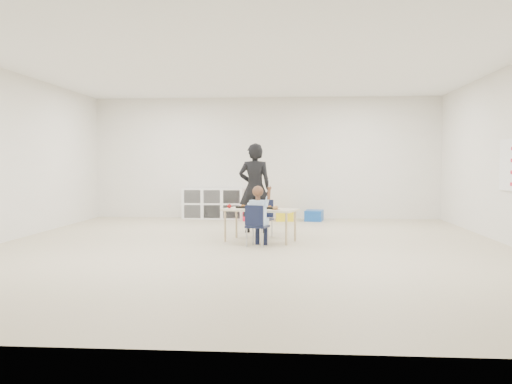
# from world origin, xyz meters

# --- Properties ---
(room) EXTENTS (9.00, 9.02, 2.80)m
(room) POSITION_xyz_m (0.00, 0.00, 1.40)
(room) COLOR #C5B797
(room) RESTS_ON ground
(table) EXTENTS (1.29, 0.90, 0.54)m
(table) POSITION_xyz_m (0.12, 0.70, 0.27)
(table) COLOR beige
(table) RESTS_ON ground
(chair_near) EXTENTS (0.38, 0.37, 0.64)m
(chair_near) POSITION_xyz_m (0.12, 0.17, 0.32)
(chair_near) COLOR black
(chair_near) RESTS_ON ground
(chair_far) EXTENTS (0.38, 0.37, 0.64)m
(chair_far) POSITION_xyz_m (0.13, 1.23, 0.32)
(chair_far) COLOR black
(chair_far) RESTS_ON ground
(child) EXTENTS (0.54, 0.54, 1.01)m
(child) POSITION_xyz_m (0.12, 0.17, 0.51)
(child) COLOR #BCD9FF
(child) RESTS_ON chair_near
(lunch_tray_near) EXTENTS (0.26, 0.22, 0.03)m
(lunch_tray_near) POSITION_xyz_m (0.25, 0.73, 0.55)
(lunch_tray_near) COLOR black
(lunch_tray_near) RESTS_ON table
(lunch_tray_far) EXTENTS (0.26, 0.22, 0.03)m
(lunch_tray_far) POSITION_xyz_m (-0.16, 0.84, 0.55)
(lunch_tray_far) COLOR black
(lunch_tray_far) RESTS_ON table
(milk_carton) EXTENTS (0.09, 0.09, 0.10)m
(milk_carton) POSITION_xyz_m (0.12, 0.60, 0.59)
(milk_carton) COLOR white
(milk_carton) RESTS_ON table
(bread_roll) EXTENTS (0.09, 0.09, 0.07)m
(bread_roll) POSITION_xyz_m (0.38, 0.55, 0.57)
(bread_roll) COLOR #B57F4A
(bread_roll) RESTS_ON table
(apple_near) EXTENTS (0.07, 0.07, 0.07)m
(apple_near) POSITION_xyz_m (0.03, 0.76, 0.57)
(apple_near) COLOR maroon
(apple_near) RESTS_ON table
(apple_far) EXTENTS (0.07, 0.07, 0.07)m
(apple_far) POSITION_xyz_m (-0.39, 0.78, 0.57)
(apple_far) COLOR maroon
(apple_far) RESTS_ON table
(cubby_shelf) EXTENTS (1.40, 0.40, 0.70)m
(cubby_shelf) POSITION_xyz_m (-1.20, 4.28, 0.35)
(cubby_shelf) COLOR white
(cubby_shelf) RESTS_ON ground
(rules_poster) EXTENTS (0.02, 0.60, 0.80)m
(rules_poster) POSITION_xyz_m (3.98, 0.60, 1.25)
(rules_poster) COLOR white
(rules_poster) RESTS_ON room
(adult) EXTENTS (0.62, 0.43, 1.64)m
(adult) POSITION_xyz_m (-0.05, 1.84, 0.82)
(adult) COLOR black
(adult) RESTS_ON ground
(bin_red) EXTENTS (0.40, 0.51, 0.24)m
(bin_red) POSITION_xyz_m (-0.26, 3.97, 0.12)
(bin_red) COLOR red
(bin_red) RESTS_ON ground
(bin_yellow) EXTENTS (0.41, 0.52, 0.24)m
(bin_yellow) POSITION_xyz_m (0.45, 3.98, 0.12)
(bin_yellow) COLOR yellow
(bin_yellow) RESTS_ON ground
(bin_blue) EXTENTS (0.45, 0.54, 0.24)m
(bin_blue) POSITION_xyz_m (1.11, 3.98, 0.12)
(bin_blue) COLOR #154BA2
(bin_blue) RESTS_ON ground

